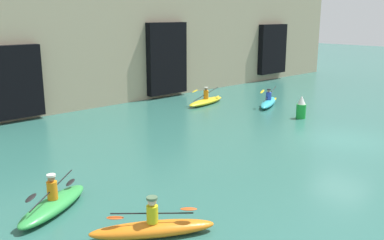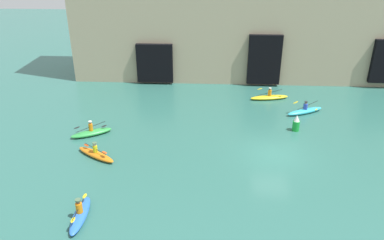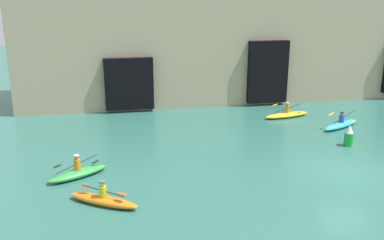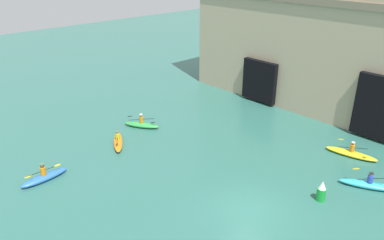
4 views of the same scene
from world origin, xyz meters
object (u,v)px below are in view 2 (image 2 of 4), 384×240
(kayak_green, at_px, (91,132))
(kayak_cyan, at_px, (305,111))
(kayak_blue, at_px, (80,214))
(marker_buoy, at_px, (296,123))
(kayak_orange, at_px, (96,154))
(kayak_yellow, at_px, (269,97))

(kayak_green, distance_m, kayak_cyan, 17.20)
(kayak_blue, bearing_deg, marker_buoy, 126.81)
(kayak_orange, height_order, kayak_cyan, kayak_cyan)
(kayak_yellow, height_order, marker_buoy, marker_buoy)
(kayak_blue, distance_m, kayak_yellow, 20.65)
(kayak_green, height_order, kayak_cyan, kayak_green)
(kayak_orange, relative_size, kayak_yellow, 0.86)
(kayak_blue, relative_size, marker_buoy, 2.40)
(kayak_cyan, bearing_deg, marker_buoy, -140.30)
(kayak_green, relative_size, kayak_blue, 0.99)
(kayak_blue, distance_m, kayak_cyan, 20.00)
(kayak_green, bearing_deg, marker_buoy, 155.70)
(kayak_orange, height_order, kayak_yellow, kayak_yellow)
(kayak_green, height_order, kayak_yellow, kayak_green)
(kayak_blue, bearing_deg, kayak_green, -169.37)
(kayak_orange, distance_m, marker_buoy, 14.65)
(kayak_orange, distance_m, kayak_yellow, 16.78)
(kayak_orange, xyz_separation_m, kayak_yellow, (12.74, 10.91, -0.02))
(kayak_cyan, relative_size, marker_buoy, 2.68)
(kayak_cyan, bearing_deg, kayak_green, 169.14)
(kayak_green, distance_m, kayak_blue, 9.38)
(kayak_orange, xyz_separation_m, kayak_cyan, (15.27, 7.93, -0.00))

